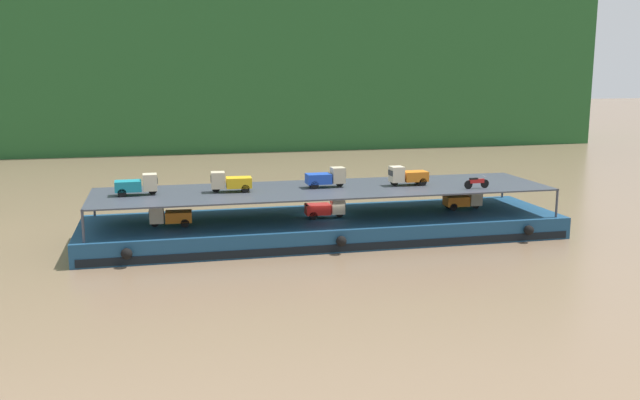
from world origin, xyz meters
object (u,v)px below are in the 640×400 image
Objects in this scene: mini_truck_lower_mid at (463,200)px; mini_truck_upper_bow at (408,176)px; mini_truck_lower_stern at (170,216)px; mini_truck_upper_stern at (137,185)px; mini_truck_upper_mid at (230,182)px; motorcycle_upper_port at (476,182)px; cargo_barge at (325,227)px; mini_truck_upper_fore at (326,178)px; mini_truck_lower_aft at (326,208)px.

mini_truck_upper_bow reaches higher than mini_truck_lower_mid.
mini_truck_upper_stern is at bearing 154.84° from mini_truck_lower_stern.
mini_truck_upper_mid is 1.47× the size of motorcycle_upper_port.
mini_truck_lower_stern is 1.47× the size of motorcycle_upper_port.
cargo_barge is at bearing 167.03° from motorcycle_upper_port.
mini_truck_lower_stern is (-10.60, -0.56, 1.44)m from cargo_barge.
cargo_barge is at bearing -115.33° from mini_truck_upper_fore.
mini_truck_lower_stern is at bearing -178.88° from mini_truck_lower_aft.
mini_truck_lower_stern and mini_truck_lower_mid have the same top height.
motorcycle_upper_port is at bearing -29.86° from mini_truck_upper_bow.
mini_truck_upper_bow is (18.74, -0.36, 0.00)m from mini_truck_upper_stern.
mini_truck_upper_stern is at bearing 173.12° from motorcycle_upper_port.
mini_truck_lower_stern is 3.00m from mini_truck_upper_stern.
mini_truck_lower_stern is 11.09m from mini_truck_upper_fore.
motorcycle_upper_port is at bearing -11.10° from mini_truck_lower_aft.
mini_truck_lower_aft is 6.82m from mini_truck_upper_mid.
motorcycle_upper_port reaches higher than mini_truck_lower_stern.
motorcycle_upper_port is (10.31, -2.02, 1.74)m from mini_truck_lower_aft.
mini_truck_upper_stern is 23.10m from motorcycle_upper_port.
mini_truck_upper_bow is at bearing -1.10° from mini_truck_upper_stern.
mini_truck_lower_mid is (10.64, 0.64, 0.00)m from mini_truck_lower_aft.
mini_truck_upper_bow is at bearing 0.31° from cargo_barge.
mini_truck_lower_aft is 1.00× the size of mini_truck_lower_mid.
cargo_barge is at bearing -179.69° from mini_truck_upper_bow.
mini_truck_lower_mid is 17.25m from mini_truck_upper_mid.
mini_truck_upper_bow is (5.86, -0.49, 0.00)m from mini_truck_upper_fore.
mini_truck_upper_mid reaches higher than cargo_barge.
mini_truck_lower_aft reaches higher than cargo_barge.
mini_truck_lower_aft is at bearing 168.90° from motorcycle_upper_port.
mini_truck_upper_mid is 12.61m from mini_truck_upper_bow.
mini_truck_lower_stern is 16.84m from mini_truck_upper_bow.
cargo_barge is 12.00× the size of mini_truck_upper_bow.
mini_truck_upper_mid reaches higher than mini_truck_lower_stern.
mini_truck_lower_stern is 21.26m from mini_truck_lower_mid.
mini_truck_lower_mid is 10.58m from mini_truck_upper_fore.
mini_truck_upper_mid is (-6.50, 0.55, 2.00)m from mini_truck_lower_aft.
mini_truck_upper_mid is at bearing -177.27° from mini_truck_upper_fore.
cargo_barge is at bearing 89.33° from mini_truck_lower_aft.
mini_truck_lower_mid is (10.64, 0.29, 1.44)m from cargo_barge.
cargo_barge is at bearing -1.78° from mini_truck_upper_mid.
mini_truck_lower_aft is 1.01× the size of mini_truck_upper_fore.
cargo_barge is 11.87× the size of mini_truck_lower_stern.
mini_truck_lower_aft is 10.66m from mini_truck_lower_mid.
mini_truck_upper_mid is at bearing 178.22° from cargo_barge.
mini_truck_upper_fore is (0.25, 0.88, 2.00)m from mini_truck_lower_aft.
mini_truck_lower_stern is at bearing -174.30° from mini_truck_upper_fore.
mini_truck_upper_mid is at bearing 10.51° from mini_truck_lower_stern.
mini_truck_upper_bow is 4.84m from motorcycle_upper_port.
motorcycle_upper_port is at bearing -12.97° from cargo_barge.
mini_truck_upper_mid is at bearing 179.23° from mini_truck_upper_bow.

